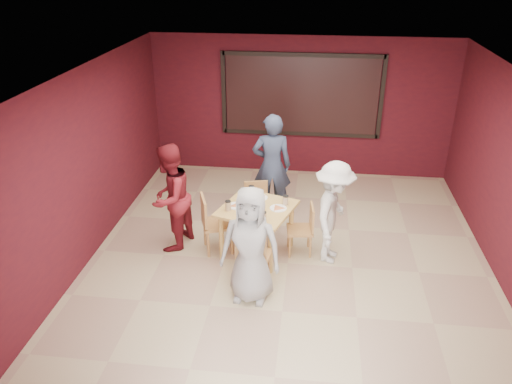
# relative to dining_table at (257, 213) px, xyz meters

# --- Properties ---
(floor) EXTENTS (7.00, 7.00, 0.00)m
(floor) POSITION_rel_dining_table_xyz_m (0.50, -0.25, -0.69)
(floor) COLOR #C3B187
(floor) RESTS_ON ground
(window_blinds) EXTENTS (3.00, 0.02, 1.50)m
(window_blinds) POSITION_rel_dining_table_xyz_m (0.50, 3.20, 0.96)
(window_blinds) COLOR black
(dining_table) EXTENTS (1.26, 1.26, 0.94)m
(dining_table) POSITION_rel_dining_table_xyz_m (0.00, 0.00, 0.00)
(dining_table) COLOR #DDB35A
(dining_table) RESTS_ON floor
(chair_front) EXTENTS (0.48, 0.48, 0.89)m
(chair_front) POSITION_rel_dining_table_xyz_m (0.04, -0.85, -0.19)
(chair_front) COLOR tan
(chair_front) RESTS_ON floor
(chair_back) EXTENTS (0.46, 0.46, 0.81)m
(chair_back) POSITION_rel_dining_table_xyz_m (-0.11, 0.79, -0.23)
(chair_back) COLOR tan
(chair_back) RESTS_ON floor
(chair_left) EXTENTS (0.58, 0.58, 0.93)m
(chair_left) POSITION_rel_dining_table_xyz_m (-0.69, -0.01, -0.16)
(chair_left) COLOR tan
(chair_left) RESTS_ON floor
(chair_right) EXTENTS (0.43, 0.43, 0.80)m
(chair_right) POSITION_rel_dining_table_xyz_m (0.72, 0.09, -0.24)
(chair_right) COLOR tan
(chair_right) RESTS_ON floor
(diner_front) EXTENTS (0.84, 0.59, 1.63)m
(diner_front) POSITION_rel_dining_table_xyz_m (0.05, -1.10, 0.12)
(diner_front) COLOR #A4A4A4
(diner_front) RESTS_ON floor
(diner_back) EXTENTS (0.72, 0.52, 1.84)m
(diner_back) POSITION_rel_dining_table_xyz_m (0.10, 1.31, 0.23)
(diner_back) COLOR #323D59
(diner_back) RESTS_ON floor
(diner_left) EXTENTS (0.83, 0.96, 1.70)m
(diner_left) POSITION_rel_dining_table_xyz_m (-1.34, 0.04, 0.16)
(diner_left) COLOR maroon
(diner_left) RESTS_ON floor
(diner_right) EXTENTS (0.80, 1.13, 1.58)m
(diner_right) POSITION_rel_dining_table_xyz_m (1.13, -0.03, 0.10)
(diner_right) COLOR silver
(diner_right) RESTS_ON floor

